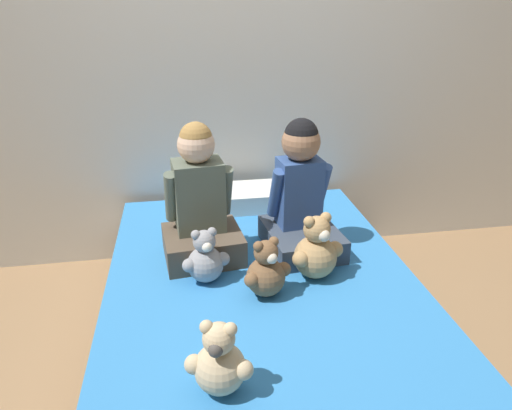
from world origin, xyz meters
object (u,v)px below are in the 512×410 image
Objects in this scene: bed at (263,321)px; teddy_bear_held_by_left_child at (205,259)px; teddy_bear_held_by_right_child at (316,251)px; child_on_right at (300,198)px; teddy_bear_between_children at (266,272)px; pillow_at_headboard at (240,198)px; teddy_bear_at_foot_of_bed at (220,362)px; child_on_left at (200,205)px.

bed is 0.41m from teddy_bear_held_by_left_child.
teddy_bear_held_by_left_child is 0.83× the size of teddy_bear_held_by_right_child.
teddy_bear_held_by_left_child is 0.48m from teddy_bear_held_by_right_child.
teddy_bear_between_children is at bearing -128.49° from child_on_right.
child_on_right is 0.60m from pillow_at_headboard.
child_on_right is 2.46× the size of teddy_bear_at_foot_of_bed.
bed is 4.20× the size of pillow_at_headboard.
teddy_bear_held_by_right_child is at bearing -35.29° from child_on_left.
child_on_left reaches higher than pillow_at_headboard.
teddy_bear_held_by_left_child is at bearing 156.17° from teddy_bear_held_by_right_child.
teddy_bear_held_by_right_child is 0.83m from pillow_at_headboard.
bed is 7.79× the size of teddy_bear_held_by_left_child.
teddy_bear_at_foot_of_bed reaches higher than teddy_bear_between_children.
pillow_at_headboard is at bearing 87.92° from teddy_bear_held_by_right_child.
child_on_left is at bearing 174.57° from child_on_right.
teddy_bear_held_by_left_child is 0.28m from teddy_bear_between_children.
child_on_left is 2.14× the size of teddy_bear_held_by_right_child.
pillow_at_headboard is at bearing 58.17° from child_on_left.
teddy_bear_between_children is (0.24, -0.14, 0.00)m from teddy_bear_held_by_left_child.
bed is at bearing 84.68° from teddy_bear_at_foot_of_bed.
child_on_right reaches higher than teddy_bear_held_by_left_child.
child_on_right reaches higher than teddy_bear_held_by_right_child.
child_on_right is at bearing 51.77° from bed.
child_on_right reaches higher than pillow_at_headboard.
teddy_bear_held_by_left_child is 0.97× the size of teddy_bear_at_foot_of_bed.
teddy_bear_at_foot_of_bed is (0.01, -0.85, -0.15)m from child_on_left.
child_on_left is 0.62m from pillow_at_headboard.
teddy_bear_at_foot_of_bed is (-0.24, -0.48, 0.00)m from teddy_bear_between_children.
child_on_left reaches higher than teddy_bear_at_foot_of_bed.
teddy_bear_at_foot_of_bed is (-0.47, -0.86, -0.15)m from child_on_right.
pillow_at_headboard is (0.25, 0.75, -0.05)m from teddy_bear_held_by_left_child.
child_on_left is 1.39× the size of pillow_at_headboard.
bed is 3.02× the size of child_on_left.
teddy_bear_held_by_right_child is at bearing -16.69° from teddy_bear_held_by_left_child.
teddy_bear_held_by_right_child reaches higher than bed.
child_on_right reaches higher than bed.
child_on_right is 0.47m from teddy_bear_between_children.
child_on_right is at bearing 78.99° from teddy_bear_at_foot_of_bed.
bed is 0.61m from child_on_left.
teddy_bear_at_foot_of_bed is (-0.48, -0.58, -0.02)m from teddy_bear_held_by_right_child.
teddy_bear_held_by_left_child is (0.00, -0.22, -0.16)m from child_on_left.
teddy_bear_held_by_right_child reaches higher than teddy_bear_held_by_left_child.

